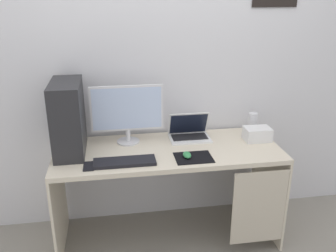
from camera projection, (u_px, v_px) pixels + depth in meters
The scene contains 12 objects.
ground_plane at pixel (168, 235), 2.97m from camera, with size 8.00×8.00×0.00m, color gray.
wall_back at pixel (161, 67), 2.85m from camera, with size 4.00×0.05×2.60m.
desk at pixel (171, 167), 2.74m from camera, with size 1.66×0.66×0.77m.
pc_tower at pixel (68, 118), 2.56m from camera, with size 0.21×0.44×0.52m, color #232326.
monitor at pixel (127, 112), 2.72m from camera, with size 0.54×0.17×0.45m.
laptop at pixel (189, 133), 2.87m from camera, with size 0.32×0.22×0.21m.
speaker at pixel (252, 123), 2.97m from camera, with size 0.07×0.07×0.17m, color silver.
projector at pixel (257, 134), 2.83m from camera, with size 0.20×0.14×0.10m, color white.
keyboard at pixel (125, 162), 2.47m from camera, with size 0.42×0.14×0.02m, color black.
mousepad at pixel (194, 158), 2.55m from camera, with size 0.26×0.20×0.01m, color black.
mouse_left at pixel (187, 155), 2.55m from camera, with size 0.06×0.10×0.03m, color #338C4C.
cell_phone at pixel (89, 166), 2.42m from camera, with size 0.07×0.13×0.01m, color black.
Camera 1 is at (-0.39, -2.43, 1.89)m, focal length 39.06 mm.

